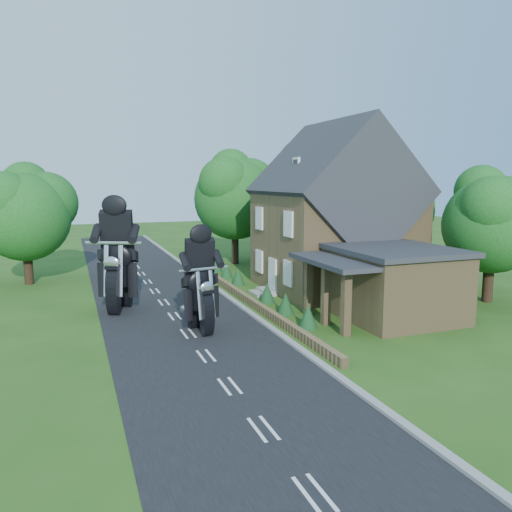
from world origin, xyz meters
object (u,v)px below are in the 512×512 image
object	(u,v)px
garden_wall	(244,297)
motorcycle_lead	(201,317)
house	(334,218)
annex	(391,282)
motorcycle_follow	(119,294)

from	to	relation	value
garden_wall	motorcycle_lead	world-z (taller)	motorcycle_lead
house	annex	distance (m)	7.30
motorcycle_lead	motorcycle_follow	xyz separation A→B (m)	(-2.98, 4.96, 0.17)
house	annex	world-z (taller)	house
house	motorcycle_lead	distance (m)	12.15
garden_wall	motorcycle_lead	bearing A→B (deg)	-126.75
motorcycle_follow	annex	bearing A→B (deg)	179.87
motorcycle_lead	house	bearing A→B (deg)	-159.32
motorcycle_follow	house	bearing A→B (deg)	-150.40
garden_wall	house	xyz separation A→B (m)	(6.19, 1.00, 4.14)
motorcycle_lead	motorcycle_follow	world-z (taller)	motorcycle_follow
garden_wall	house	world-z (taller)	house
garden_wall	motorcycle_lead	size ratio (longest dim) A/B	14.29
motorcycle_follow	motorcycle_lead	bearing A→B (deg)	146.03
motorcycle_lead	motorcycle_follow	bearing A→B (deg)	-69.45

